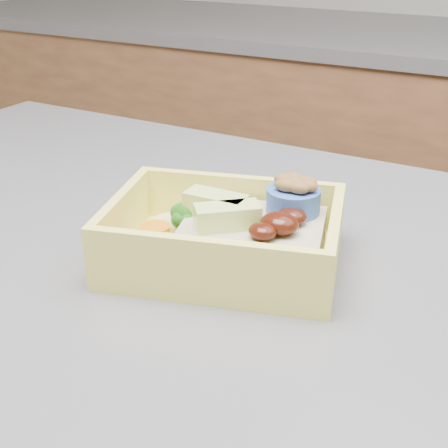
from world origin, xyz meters
The scene contains 1 object.
bento_box centered at (-0.12, 0.03, 0.94)m, with size 0.20×0.17×0.06m.
Camera 1 is at (0.09, -0.34, 1.16)m, focal length 50.00 mm.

